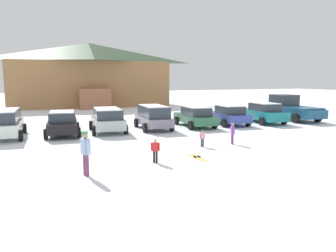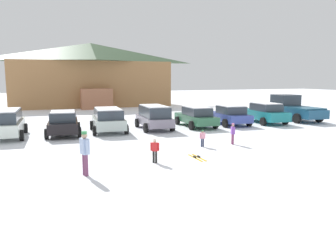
{
  "view_description": "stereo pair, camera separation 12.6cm",
  "coord_description": "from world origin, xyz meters",
  "px_view_note": "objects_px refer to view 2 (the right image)",
  "views": [
    {
      "loc": [
        -6.05,
        -9.85,
        3.59
      ],
      "look_at": [
        -0.02,
        5.21,
        1.22
      ],
      "focal_mm": 35.0,
      "sensor_mm": 36.0,
      "label": 1
    },
    {
      "loc": [
        -5.93,
        -9.9,
        3.59
      ],
      "look_at": [
        -0.02,
        5.21,
        1.22
      ],
      "focal_mm": 35.0,
      "sensor_mm": 36.0,
      "label": 2
    }
  ],
  "objects_px": {
    "parked_grey_wagon": "(154,116)",
    "skier_adult_in_blue_parka": "(85,151)",
    "pickup_truck": "(292,108)",
    "parked_teal_hatchback": "(265,113)",
    "skier_child_in_pink_snowsuit": "(203,137)",
    "parked_silver_wagon": "(108,119)",
    "ski_lodge": "(91,74)",
    "parked_green_coupe": "(196,116)",
    "parked_white_suv": "(6,123)",
    "skier_child_in_red_jacket": "(155,149)",
    "parked_blue_hatchback": "(230,115)",
    "skier_child_in_purple_jacket": "(233,132)",
    "pair_of_skis": "(197,157)",
    "parked_black_sedan": "(63,123)"
  },
  "relations": [
    {
      "from": "parked_teal_hatchback",
      "to": "pair_of_skis",
      "type": "xyz_separation_m",
      "value": [
        -10.4,
        -8.69,
        -0.81
      ]
    },
    {
      "from": "parked_teal_hatchback",
      "to": "skier_adult_in_blue_parka",
      "type": "height_order",
      "value": "skier_adult_in_blue_parka"
    },
    {
      "from": "parked_green_coupe",
      "to": "skier_adult_in_blue_parka",
      "type": "relative_size",
      "value": 2.76
    },
    {
      "from": "skier_adult_in_blue_parka",
      "to": "skier_child_in_purple_jacket",
      "type": "xyz_separation_m",
      "value": [
        8.29,
        3.01,
        -0.28
      ]
    },
    {
      "from": "parked_grey_wagon",
      "to": "pickup_truck",
      "type": "xyz_separation_m",
      "value": [
        12.91,
        0.67,
        0.09
      ]
    },
    {
      "from": "parked_grey_wagon",
      "to": "parked_blue_hatchback",
      "type": "distance_m",
      "value": 6.23
    },
    {
      "from": "skier_adult_in_blue_parka",
      "to": "parked_green_coupe",
      "type": "bearing_deg",
      "value": 46.02
    },
    {
      "from": "pickup_truck",
      "to": "skier_child_in_purple_jacket",
      "type": "distance_m",
      "value": 12.95
    },
    {
      "from": "ski_lodge",
      "to": "parked_teal_hatchback",
      "type": "bearing_deg",
      "value": -64.36
    },
    {
      "from": "parked_teal_hatchback",
      "to": "skier_child_in_pink_snowsuit",
      "type": "distance_m",
      "value": 11.18
    },
    {
      "from": "parked_grey_wagon",
      "to": "skier_adult_in_blue_parka",
      "type": "bearing_deg",
      "value": -121.9
    },
    {
      "from": "parked_grey_wagon",
      "to": "parked_blue_hatchback",
      "type": "height_order",
      "value": "parked_grey_wagon"
    },
    {
      "from": "skier_child_in_purple_jacket",
      "to": "pair_of_skis",
      "type": "height_order",
      "value": "skier_child_in_purple_jacket"
    },
    {
      "from": "parked_white_suv",
      "to": "skier_child_in_red_jacket",
      "type": "height_order",
      "value": "parked_white_suv"
    },
    {
      "from": "ski_lodge",
      "to": "skier_child_in_pink_snowsuit",
      "type": "height_order",
      "value": "ski_lodge"
    },
    {
      "from": "parked_blue_hatchback",
      "to": "skier_child_in_red_jacket",
      "type": "bearing_deg",
      "value": -136.25
    },
    {
      "from": "pickup_truck",
      "to": "skier_adult_in_blue_parka",
      "type": "bearing_deg",
      "value": -151.32
    },
    {
      "from": "parked_silver_wagon",
      "to": "pair_of_skis",
      "type": "height_order",
      "value": "parked_silver_wagon"
    },
    {
      "from": "skier_adult_in_blue_parka",
      "to": "parked_white_suv",
      "type": "bearing_deg",
      "value": 109.46
    },
    {
      "from": "parked_black_sedan",
      "to": "parked_silver_wagon",
      "type": "relative_size",
      "value": 1.0
    },
    {
      "from": "pickup_truck",
      "to": "skier_child_in_pink_snowsuit",
      "type": "xyz_separation_m",
      "value": [
        -12.5,
        -7.34,
        -0.49
      ]
    },
    {
      "from": "parked_black_sedan",
      "to": "skier_child_in_red_jacket",
      "type": "height_order",
      "value": "parked_black_sedan"
    },
    {
      "from": "parked_green_coupe",
      "to": "skier_adult_in_blue_parka",
      "type": "distance_m",
      "value": 13.45
    },
    {
      "from": "parked_silver_wagon",
      "to": "parked_green_coupe",
      "type": "height_order",
      "value": "parked_silver_wagon"
    },
    {
      "from": "pickup_truck",
      "to": "ski_lodge",
      "type": "bearing_deg",
      "value": 123.45
    },
    {
      "from": "parked_blue_hatchback",
      "to": "ski_lodge",
      "type": "bearing_deg",
      "value": 108.49
    },
    {
      "from": "parked_white_suv",
      "to": "parked_teal_hatchback",
      "type": "height_order",
      "value": "parked_white_suv"
    },
    {
      "from": "parked_teal_hatchback",
      "to": "parked_blue_hatchback",
      "type": "bearing_deg",
      "value": 179.18
    },
    {
      "from": "skier_child_in_pink_snowsuit",
      "to": "pickup_truck",
      "type": "bearing_deg",
      "value": 30.42
    },
    {
      "from": "skier_child_in_pink_snowsuit",
      "to": "parked_blue_hatchback",
      "type": "bearing_deg",
      "value": 48.71
    },
    {
      "from": "parked_grey_wagon",
      "to": "skier_child_in_purple_jacket",
      "type": "bearing_deg",
      "value": -71.37
    },
    {
      "from": "parked_grey_wagon",
      "to": "pair_of_skis",
      "type": "distance_m",
      "value": 8.88
    },
    {
      "from": "parked_black_sedan",
      "to": "skier_adult_in_blue_parka",
      "type": "relative_size",
      "value": 2.54
    },
    {
      "from": "ski_lodge",
      "to": "skier_child_in_red_jacket",
      "type": "relative_size",
      "value": 19.31
    },
    {
      "from": "pickup_truck",
      "to": "pair_of_skis",
      "type": "relative_size",
      "value": 4.25
    },
    {
      "from": "ski_lodge",
      "to": "parked_green_coupe",
      "type": "distance_m",
      "value": 22.58
    },
    {
      "from": "parked_teal_hatchback",
      "to": "parked_grey_wagon",
      "type": "bearing_deg",
      "value": 179.45
    },
    {
      "from": "parked_green_coupe",
      "to": "skier_child_in_pink_snowsuit",
      "type": "bearing_deg",
      "value": -113.5
    },
    {
      "from": "parked_silver_wagon",
      "to": "ski_lodge",
      "type": "bearing_deg",
      "value": 84.34
    },
    {
      "from": "skier_adult_in_blue_parka",
      "to": "pair_of_skis",
      "type": "relative_size",
      "value": 1.18
    },
    {
      "from": "pickup_truck",
      "to": "skier_child_in_pink_snowsuit",
      "type": "relative_size",
      "value": 6.72
    },
    {
      "from": "parked_green_coupe",
      "to": "skier_child_in_red_jacket",
      "type": "relative_size",
      "value": 4.4
    },
    {
      "from": "parked_white_suv",
      "to": "pair_of_skis",
      "type": "relative_size",
      "value": 3.41
    },
    {
      "from": "parked_green_coupe",
      "to": "skier_adult_in_blue_parka",
      "type": "bearing_deg",
      "value": -133.98
    },
    {
      "from": "parked_teal_hatchback",
      "to": "parked_black_sedan",
      "type": "bearing_deg",
      "value": -179.41
    },
    {
      "from": "parked_grey_wagon",
      "to": "parked_teal_hatchback",
      "type": "bearing_deg",
      "value": -0.55
    },
    {
      "from": "pickup_truck",
      "to": "skier_child_in_red_jacket",
      "type": "xyz_separation_m",
      "value": [
        -15.93,
        -9.57,
        -0.4
      ]
    },
    {
      "from": "parked_grey_wagon",
      "to": "pickup_truck",
      "type": "relative_size",
      "value": 0.72
    },
    {
      "from": "parked_grey_wagon",
      "to": "pickup_truck",
      "type": "height_order",
      "value": "pickup_truck"
    },
    {
      "from": "parked_teal_hatchback",
      "to": "skier_adult_in_blue_parka",
      "type": "relative_size",
      "value": 2.93
    }
  ]
}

